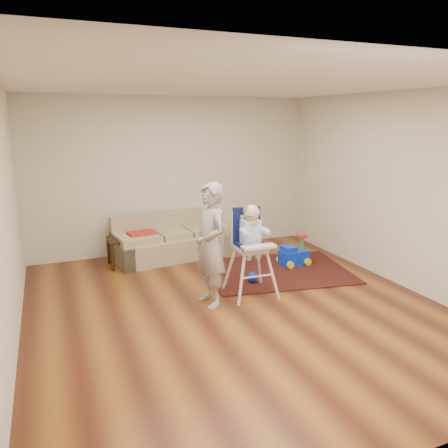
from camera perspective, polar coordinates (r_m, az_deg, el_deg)
name	(u,v)px	position (r m, az deg, el deg)	size (l,w,h in m)	color
ground	(236,308)	(5.61, 1.58, -10.88)	(5.50, 5.50, 0.00)	#451E11
room_envelope	(220,155)	(5.61, -0.49, 9.01)	(5.04, 5.52, 2.72)	beige
sofa	(172,236)	(7.48, -6.78, -1.60)	(2.03, 1.05, 0.75)	tan
side_table	(123,252)	(7.23, -13.01, -3.56)	(0.46, 0.46, 0.46)	black
area_rug	(278,271)	(6.90, 7.07, -6.10)	(2.14, 1.60, 0.02)	black
ride_on_toy	(294,250)	(7.15, 9.13, -3.37)	(0.44, 0.31, 0.48)	#0A36EC
toy_ball	(252,277)	(6.37, 3.72, -6.93)	(0.15, 0.15, 0.15)	#0A36EC
high_chair	(251,252)	(5.82, 3.53, -3.64)	(0.60, 0.60, 1.25)	silver
adult	(210,245)	(5.46, -1.79, -2.77)	(0.57, 0.38, 1.57)	#9A9A9C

